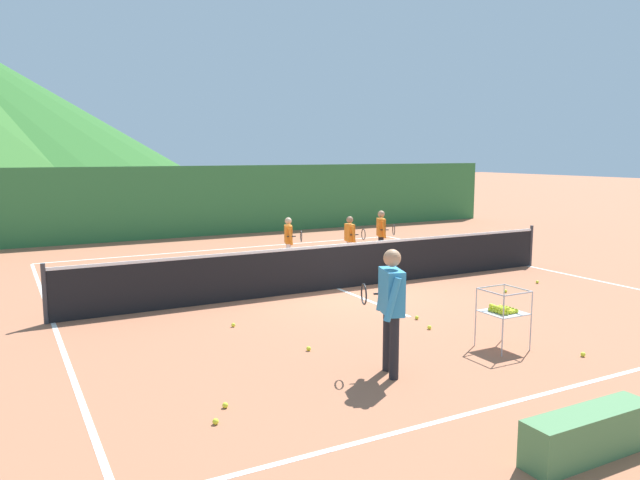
# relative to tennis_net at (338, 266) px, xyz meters

# --- Properties ---
(ground_plane) EXTENTS (120.00, 120.00, 0.00)m
(ground_plane) POSITION_rel_tennis_net_xyz_m (0.00, 0.00, -0.50)
(ground_plane) COLOR #A86647
(line_baseline_near) EXTENTS (11.31, 0.08, 0.01)m
(line_baseline_near) POSITION_rel_tennis_net_xyz_m (0.00, -6.20, -0.50)
(line_baseline_near) COLOR white
(line_baseline_near) RESTS_ON ground
(line_baseline_far) EXTENTS (11.31, 0.08, 0.01)m
(line_baseline_far) POSITION_rel_tennis_net_xyz_m (0.00, 6.37, -0.50)
(line_baseline_far) COLOR white
(line_baseline_far) RESTS_ON ground
(line_sideline_west) EXTENTS (0.08, 12.58, 0.01)m
(line_sideline_west) POSITION_rel_tennis_net_xyz_m (-5.65, 0.00, -0.50)
(line_sideline_west) COLOR white
(line_sideline_west) RESTS_ON ground
(line_sideline_east) EXTENTS (0.08, 12.58, 0.01)m
(line_sideline_east) POSITION_rel_tennis_net_xyz_m (5.65, 0.00, -0.50)
(line_sideline_east) COLOR white
(line_sideline_east) RESTS_ON ground
(line_service_center) EXTENTS (0.08, 5.17, 0.01)m
(line_service_center) POSITION_rel_tennis_net_xyz_m (0.00, 0.00, -0.50)
(line_service_center) COLOR white
(line_service_center) RESTS_ON ground
(tennis_net) EXTENTS (11.60, 0.08, 1.05)m
(tennis_net) POSITION_rel_tennis_net_xyz_m (0.00, 0.00, 0.00)
(tennis_net) COLOR #333338
(tennis_net) RESTS_ON ground
(instructor) EXTENTS (0.47, 0.83, 1.68)m
(instructor) POSITION_rel_tennis_net_xyz_m (-1.95, -4.77, 0.51)
(instructor) COLOR black
(instructor) RESTS_ON ground
(student_0) EXTENTS (0.42, 0.70, 1.29)m
(student_0) POSITION_rel_tennis_net_xyz_m (0.11, 2.70, 0.28)
(student_0) COLOR silver
(student_0) RESTS_ON ground
(student_1) EXTENTS (0.41, 0.68, 1.28)m
(student_1) POSITION_rel_tennis_net_xyz_m (1.65, 2.24, 0.27)
(student_1) COLOR silver
(student_1) RESTS_ON ground
(student_2) EXTENTS (0.42, 0.73, 1.37)m
(student_2) POSITION_rel_tennis_net_xyz_m (2.75, 2.43, 0.32)
(student_2) COLOR black
(student_2) RESTS_ON ground
(ball_cart) EXTENTS (0.58, 0.58, 0.90)m
(ball_cart) POSITION_rel_tennis_net_xyz_m (0.15, -4.66, 0.09)
(ball_cart) COLOR #B7B7BC
(ball_cart) RESTS_ON ground
(tennis_ball_0) EXTENTS (0.07, 0.07, 0.07)m
(tennis_ball_0) POSITION_rel_tennis_net_xyz_m (-4.46, -5.12, -0.47)
(tennis_ball_0) COLOR yellow
(tennis_ball_0) RESTS_ON ground
(tennis_ball_1) EXTENTS (0.07, 0.07, 0.07)m
(tennis_ball_1) POSITION_rel_tennis_net_xyz_m (-2.45, -3.40, -0.47)
(tennis_ball_1) COLOR yellow
(tennis_ball_1) RESTS_ON ground
(tennis_ball_3) EXTENTS (0.07, 0.07, 0.07)m
(tennis_ball_3) POSITION_rel_tennis_net_xyz_m (-3.00, -1.69, -0.47)
(tennis_ball_3) COLOR yellow
(tennis_ball_3) RESTS_ON ground
(tennis_ball_5) EXTENTS (0.07, 0.07, 0.07)m
(tennis_ball_5) POSITION_rel_tennis_net_xyz_m (-4.22, -4.76, -0.47)
(tennis_ball_5) COLOR yellow
(tennis_ball_5) RESTS_ON ground
(tennis_ball_6) EXTENTS (0.07, 0.07, 0.07)m
(tennis_ball_6) POSITION_rel_tennis_net_xyz_m (0.91, -5.50, -0.47)
(tennis_ball_6) COLOR yellow
(tennis_ball_6) RESTS_ON ground
(tennis_ball_7) EXTENTS (0.07, 0.07, 0.07)m
(tennis_ball_7) POSITION_rel_tennis_net_xyz_m (-0.18, -3.37, -0.47)
(tennis_ball_7) COLOR yellow
(tennis_ball_7) RESTS_ON ground
(tennis_ball_8) EXTENTS (0.07, 0.07, 0.07)m
(tennis_ball_8) POSITION_rel_tennis_net_xyz_m (0.01, -2.78, -0.47)
(tennis_ball_8) COLOR yellow
(tennis_ball_8) RESTS_ON ground
(tennis_ball_9) EXTENTS (0.07, 0.07, 0.07)m
(tennis_ball_9) POSITION_rel_tennis_net_xyz_m (2.91, -1.99, -0.47)
(tennis_ball_9) COLOR yellow
(tennis_ball_9) RESTS_ON ground
(tennis_ball_10) EXTENTS (0.07, 0.07, 0.07)m
(tennis_ball_10) POSITION_rel_tennis_net_xyz_m (4.21, -1.65, -0.47)
(tennis_ball_10) COLOR yellow
(tennis_ball_10) RESTS_ON ground
(windscreen_fence) EXTENTS (24.88, 0.08, 2.46)m
(windscreen_fence) POSITION_rel_tennis_net_xyz_m (0.00, 9.52, 0.73)
(windscreen_fence) COLOR #33753D
(windscreen_fence) RESTS_ON ground
(courtside_bench) EXTENTS (1.50, 0.36, 0.46)m
(courtside_bench) POSITION_rel_tennis_net_xyz_m (-1.53, -7.49, -0.27)
(courtside_bench) COLOR #4C7F4C
(courtside_bench) RESTS_ON ground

